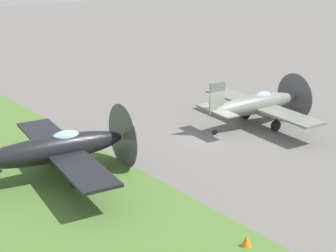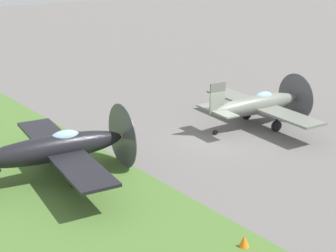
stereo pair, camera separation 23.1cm
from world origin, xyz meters
name	(u,v)px [view 1 (the left image)]	position (x,y,z in m)	size (l,w,h in m)	color
ground_plane	(218,138)	(0.00, 0.00, 0.00)	(160.00, 160.00, 0.00)	#605E5B
grass_verge	(23,196)	(0.00, -11.47, 0.00)	(120.00, 11.00, 0.01)	#476B2D
airplane_lead	(257,104)	(-0.19, 3.28, 1.32)	(8.92, 7.08, 3.16)	slate
airplane_wingman	(57,148)	(-0.74, -9.39, 1.42)	(9.61, 7.64, 3.40)	black
runway_marker_cone	(246,241)	(8.63, -6.94, 0.22)	(0.36, 0.36, 0.44)	orange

